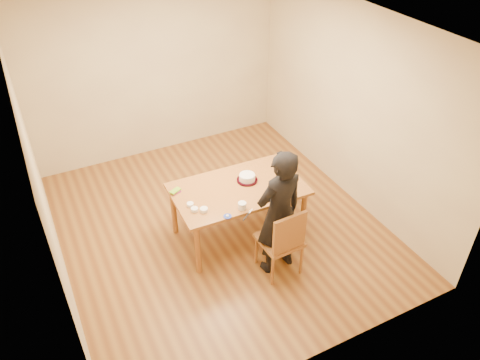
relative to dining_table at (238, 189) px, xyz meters
name	(u,v)px	position (x,y,z in m)	size (l,w,h in m)	color
room_shell	(205,127)	(-0.16, 0.60, 0.62)	(4.00, 4.50, 2.70)	brown
dining_table	(238,189)	(0.00, 0.00, 0.00)	(1.62, 0.96, 0.04)	brown
dining_chair	(279,240)	(0.15, -0.78, -0.28)	(0.46, 0.46, 0.04)	brown
cake_plate	(247,180)	(0.17, 0.08, 0.03)	(0.26, 0.26, 0.02)	#CC0D41
cake	(247,177)	(0.17, 0.08, 0.07)	(0.20, 0.20, 0.06)	white
frosting_dome	(247,174)	(0.17, 0.08, 0.12)	(0.20, 0.20, 0.03)	white
frosting_tub	(242,206)	(-0.14, -0.39, 0.06)	(0.10, 0.10, 0.09)	white
frosting_lid	(227,216)	(-0.36, -0.44, 0.02)	(0.09, 0.09, 0.01)	#1A2EAA
frosting_dollop	(227,215)	(-0.36, -0.44, 0.04)	(0.04, 0.04, 0.02)	white
ramekin_green	(204,210)	(-0.56, -0.23, 0.04)	(0.09, 0.09, 0.04)	white
ramekin_yellow	(190,205)	(-0.66, -0.06, 0.04)	(0.08, 0.08, 0.04)	white
ramekin_multi	(194,209)	(-0.65, -0.17, 0.04)	(0.08, 0.08, 0.04)	white
candy_box_pink	(176,192)	(-0.72, 0.25, 0.03)	(0.12, 0.06, 0.02)	#EC378F
candy_box_green	(175,191)	(-0.73, 0.25, 0.05)	(0.14, 0.07, 0.02)	#28991C
spatula	(246,217)	(-0.17, -0.54, 0.02)	(0.15, 0.01, 0.01)	black
person	(279,214)	(0.15, -0.73, 0.09)	(0.60, 0.39, 1.64)	black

